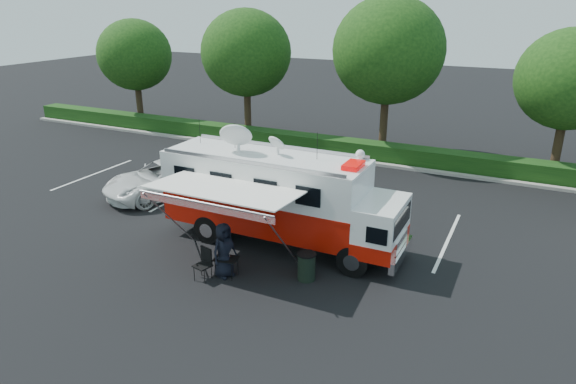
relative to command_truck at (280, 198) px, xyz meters
name	(u,v)px	position (x,y,z in m)	size (l,w,h in m)	color
ground_plane	(282,244)	(0.08, 0.00, -1.84)	(120.00, 120.00, 0.00)	black
back_border	(407,70)	(1.22, 12.90, 3.17)	(60.00, 6.14, 8.87)	#9E998E
stall_lines	(303,213)	(-0.42, 3.00, -1.83)	(24.12, 5.50, 0.01)	silver
command_truck	(280,198)	(0.00, 0.00, 0.00)	(8.93, 2.46, 4.29)	black
awning	(221,193)	(-0.80, -2.55, 0.92)	(4.88, 2.53, 2.95)	white
white_suv	(166,194)	(-7.16, 2.32, -1.84)	(2.60, 5.65, 1.57)	silver
person	(225,276)	(-0.56, -2.92, -1.84)	(0.91, 0.59, 1.86)	black
folding_table	(226,259)	(-0.51, -2.89, -1.24)	(0.86, 0.68, 0.65)	black
folding_chair	(204,261)	(-1.07, -3.32, -1.21)	(0.60, 0.63, 1.05)	black
trash_bin	(307,266)	(1.94, -1.95, -1.37)	(0.62, 0.62, 0.93)	black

